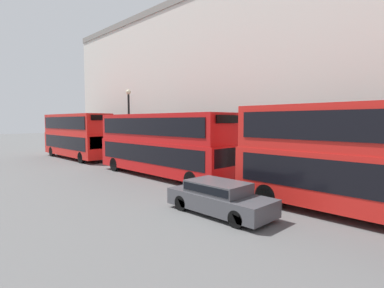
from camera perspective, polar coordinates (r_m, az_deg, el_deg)
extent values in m
cube|color=red|center=(12.98, 32.15, -6.46)|extent=(2.55, 11.22, 2.20)
cube|color=red|center=(12.78, 32.53, 2.55)|extent=(2.50, 11.00, 1.87)
cube|color=black|center=(12.94, 32.20, -5.32)|extent=(2.59, 10.33, 1.23)
cube|color=black|center=(12.78, 32.55, 2.97)|extent=(2.59, 10.33, 1.12)
cylinder|color=black|center=(13.67, 14.00, -9.45)|extent=(0.30, 1.00, 1.00)
cylinder|color=black|center=(15.58, 18.41, -7.83)|extent=(0.30, 1.00, 1.00)
cube|color=red|center=(20.22, -5.91, -2.33)|extent=(2.55, 11.43, 2.05)
cube|color=red|center=(20.08, -5.96, 3.14)|extent=(2.50, 11.20, 1.81)
cube|color=black|center=(20.19, -5.92, -1.64)|extent=(2.59, 10.52, 1.15)
cube|color=black|center=(20.08, -5.96, 3.39)|extent=(2.59, 10.52, 1.08)
cube|color=black|center=(16.12, 6.72, -2.60)|extent=(2.17, 0.06, 1.02)
cube|color=black|center=(16.00, 6.79, 4.74)|extent=(1.78, 0.06, 0.43)
cylinder|color=black|center=(16.56, -0.06, -6.88)|extent=(0.30, 1.00, 1.00)
cylinder|color=black|center=(18.17, 5.07, -5.88)|extent=(0.30, 1.00, 1.00)
cylinder|color=black|center=(23.10, -14.47, -3.78)|extent=(0.30, 1.00, 1.00)
cylinder|color=black|center=(24.28, -9.85, -3.31)|extent=(0.30, 1.00, 1.00)
cube|color=red|center=(31.86, -21.13, -0.03)|extent=(2.55, 10.39, 2.16)
cube|color=red|center=(31.78, -21.23, 3.61)|extent=(2.50, 10.18, 1.89)
cube|color=black|center=(31.84, -21.15, 0.44)|extent=(2.59, 9.56, 1.21)
cube|color=black|center=(31.78, -21.24, 3.78)|extent=(2.59, 9.56, 1.13)
cube|color=black|center=(27.17, -16.87, 0.27)|extent=(2.17, 0.06, 1.08)
cube|color=black|center=(27.10, -16.98, 4.83)|extent=(1.78, 0.06, 0.45)
cylinder|color=black|center=(28.22, -20.31, -2.44)|extent=(0.30, 1.00, 1.00)
cylinder|color=black|center=(29.19, -16.27, -2.12)|extent=(0.30, 1.00, 1.00)
cylinder|color=black|center=(34.88, -25.11, -1.32)|extent=(0.30, 1.00, 1.00)
cylinder|color=black|center=(35.68, -21.70, -1.09)|extent=(0.30, 1.00, 1.00)
cube|color=#47474C|center=(12.29, 5.31, -10.84)|extent=(1.77, 4.48, 0.67)
cube|color=#47474C|center=(12.23, 4.93, -8.18)|extent=(1.55, 2.46, 0.47)
cube|color=black|center=(12.22, 4.93, -8.08)|extent=(1.59, 2.34, 0.30)
cylinder|color=black|center=(10.91, 8.49, -13.94)|extent=(0.22, 0.64, 0.64)
cylinder|color=black|center=(12.13, 13.02, -12.11)|extent=(0.22, 0.64, 0.64)
cylinder|color=black|center=(12.77, -1.99, -11.14)|extent=(0.22, 0.64, 0.64)
cylinder|color=black|center=(13.82, 2.83, -9.93)|extent=(0.22, 0.64, 0.64)
cylinder|color=black|center=(27.13, -11.91, 2.83)|extent=(0.18, 0.18, 6.05)
sphere|color=beige|center=(27.24, -12.02, 9.67)|extent=(0.44, 0.44, 0.44)
cylinder|color=#334C6B|center=(15.78, 32.22, -7.23)|extent=(0.36, 0.36, 1.49)
sphere|color=tan|center=(15.64, 32.36, -4.16)|extent=(0.22, 0.22, 0.22)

